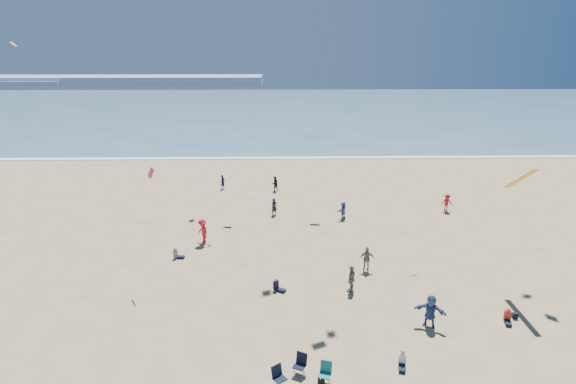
{
  "coord_description": "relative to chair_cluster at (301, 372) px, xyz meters",
  "views": [
    {
      "loc": [
        1.55,
        -13.66,
        14.27
      ],
      "look_at": [
        2.0,
        8.0,
        7.24
      ],
      "focal_mm": 28.0,
      "sensor_mm": 36.0,
      "label": 1
    }
  ],
  "objects": [
    {
      "name": "headland_far",
      "position": [
        -62.49,
        167.21,
        1.1
      ],
      "size": [
        110.0,
        20.0,
        3.2
      ],
      "primitive_type": "cube",
      "color": "#7A8EA8",
      "rests_on": "ground"
    },
    {
      "name": "headland_near",
      "position": [
        -102.49,
        162.21,
        0.5
      ],
      "size": [
        40.0,
        14.0,
        2.0
      ],
      "primitive_type": "cube",
      "color": "#7A8EA8",
      "rests_on": "ground"
    },
    {
      "name": "standing_flyers",
      "position": [
        1.61,
        11.12,
        0.36
      ],
      "size": [
        33.22,
        35.25,
        1.94
      ],
      "color": "gray",
      "rests_on": "ground"
    },
    {
      "name": "surf_line",
      "position": [
        -2.49,
        42.21,
        -0.46
      ],
      "size": [
        220.0,
        1.2,
        0.08
      ],
      "primitive_type": "cube",
      "color": "white",
      "rests_on": "ground"
    },
    {
      "name": "black_backpack",
      "position": [
        0.86,
        -0.27,
        -0.31
      ],
      "size": [
        0.3,
        0.22,
        0.38
      ],
      "primitive_type": "cube",
      "color": "black",
      "rests_on": "ground"
    },
    {
      "name": "kites_aloft",
      "position": [
        7.17,
        9.87,
        14.89
      ],
      "size": [
        50.96,
        38.86,
        29.27
      ],
      "color": "#E15121",
      "rests_on": "ground"
    },
    {
      "name": "navy_bag",
      "position": [
        12.01,
        4.66,
        -0.33
      ],
      "size": [
        0.28,
        0.18,
        0.34
      ],
      "primitive_type": "cube",
      "color": "black",
      "rests_on": "ground"
    },
    {
      "name": "seated_group",
      "position": [
        1.82,
        3.56,
        -0.08
      ],
      "size": [
        20.56,
        21.31,
        0.84
      ],
      "color": "silver",
      "rests_on": "ground"
    },
    {
      "name": "chair_cluster",
      "position": [
        0.0,
        0.0,
        0.0
      ],
      "size": [
        2.79,
        1.62,
        1.0
      ],
      "color": "black",
      "rests_on": "ground"
    },
    {
      "name": "ocean",
      "position": [
        -2.49,
        92.21,
        -0.47
      ],
      "size": [
        220.0,
        100.0,
        0.06
      ],
      "primitive_type": "cube",
      "color": "#476B84",
      "rests_on": "ground"
    }
  ]
}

